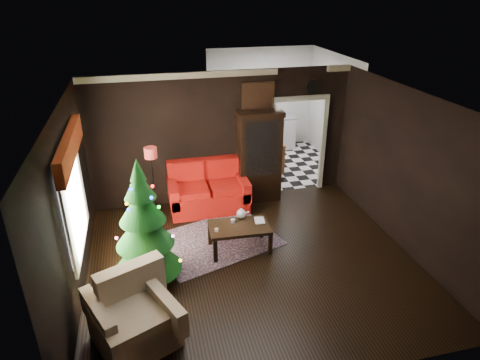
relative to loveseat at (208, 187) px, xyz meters
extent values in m
plane|color=black|center=(0.40, -2.05, -0.50)|extent=(5.50, 5.50, 0.00)
plane|color=white|center=(0.40, -2.05, 2.30)|extent=(5.50, 5.50, 0.00)
plane|color=black|center=(0.40, 0.45, 0.90)|extent=(5.50, 0.00, 5.50)
plane|color=black|center=(0.40, -4.55, 0.90)|extent=(5.50, 0.00, 5.50)
plane|color=black|center=(-2.35, -2.05, 0.90)|extent=(0.00, 5.50, 5.50)
plane|color=black|center=(3.15, -2.05, 0.90)|extent=(0.00, 5.50, 5.50)
cube|color=white|center=(-2.31, -1.85, 0.95)|extent=(0.05, 1.60, 1.40)
cube|color=maroon|center=(-2.23, -1.85, 1.77)|extent=(0.12, 2.10, 0.35)
plane|color=white|center=(2.10, 1.95, -0.50)|extent=(3.00, 3.00, 0.00)
cube|color=white|center=(2.10, 3.40, 1.20)|extent=(0.70, 0.06, 0.70)
cube|color=#57374C|center=(-0.09, -1.25, -0.49)|extent=(2.54, 2.16, 0.01)
cylinder|color=silver|center=(0.19, -1.49, 0.02)|extent=(0.10, 0.10, 0.07)
cylinder|color=white|center=(-0.15, -1.70, 0.02)|extent=(0.08, 0.08, 0.05)
imported|color=gray|center=(0.58, -1.53, 0.11)|extent=(0.18, 0.04, 0.24)
cylinder|color=white|center=(2.35, 0.40, 1.88)|extent=(0.32, 0.32, 0.06)
cube|color=tan|center=(1.15, 0.41, 1.75)|extent=(0.62, 0.05, 0.52)
cube|color=white|center=(2.10, 3.15, -0.05)|extent=(1.80, 0.60, 0.90)
camera|label=1|loc=(-1.21, -7.78, 3.86)|focal=31.49mm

